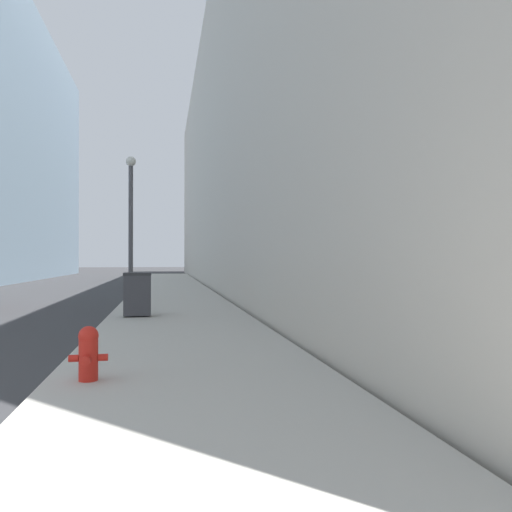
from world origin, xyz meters
TOP-DOWN VIEW (x-y plane):
  - sidewalk_right at (5.75, 18.00)m, footprint 3.86×60.00m
  - building_right_stone at (13.78, 26.00)m, footprint 12.00×60.00m
  - fire_hydrant at (4.38, 0.95)m, footprint 0.48×0.37m
  - trash_bin at (4.62, 8.19)m, footprint 0.73×0.63m
  - lamppost at (4.13, 13.09)m, footprint 0.37×0.37m

SIDE VIEW (x-z plane):
  - sidewalk_right at x=5.75m, z-range 0.00..0.13m
  - fire_hydrant at x=4.38m, z-range 0.15..0.84m
  - trash_bin at x=4.62m, z-range 0.14..1.33m
  - lamppost at x=4.13m, z-range 0.31..5.63m
  - building_right_stone at x=13.78m, z-range 0.00..16.97m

